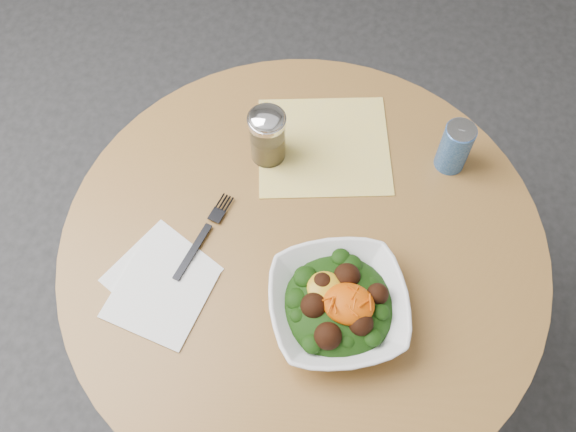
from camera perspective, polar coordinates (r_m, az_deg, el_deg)
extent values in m
plane|color=#2A292C|center=(1.88, 0.89, -12.62)|extent=(6.00, 6.00, 0.00)
cylinder|color=black|center=(1.87, 0.90, -12.49)|extent=(0.52, 0.52, 0.03)
cylinder|color=black|center=(1.54, 1.08, -9.02)|extent=(0.10, 0.10, 0.71)
cylinder|color=#A6753C|center=(1.20, 1.37, -3.04)|extent=(0.90, 0.90, 0.04)
cube|color=yellow|center=(1.29, 3.20, 6.24)|extent=(0.31, 0.29, 0.00)
cube|color=white|center=(1.18, -11.20, -5.15)|extent=(0.22, 0.22, 0.00)
cube|color=white|center=(1.16, -11.32, -6.85)|extent=(0.19, 0.19, 0.00)
imported|color=white|center=(1.10, 4.47, -7.97)|extent=(0.30, 0.30, 0.06)
ellipsoid|color=black|center=(1.11, 4.46, -8.00)|extent=(0.19, 0.19, 0.07)
ellipsoid|color=gold|center=(1.08, 3.30, -6.39)|extent=(0.06, 0.06, 0.02)
ellipsoid|color=#DC5604|center=(1.07, 5.41, -7.78)|extent=(0.09, 0.07, 0.04)
cube|color=black|center=(1.18, -8.47, -3.16)|extent=(0.04, 0.12, 0.00)
cube|color=black|center=(1.21, -6.03, 0.58)|extent=(0.04, 0.07, 0.00)
cylinder|color=silver|center=(1.23, -1.83, 6.90)|extent=(0.07, 0.07, 0.10)
cylinder|color=#A6884D|center=(1.25, -1.80, 6.29)|extent=(0.06, 0.06, 0.06)
cylinder|color=silver|center=(1.19, -1.90, 8.49)|extent=(0.07, 0.07, 0.01)
ellipsoid|color=silver|center=(1.18, -1.91, 8.67)|extent=(0.07, 0.07, 0.03)
cylinder|color=navy|center=(1.26, 14.61, 5.93)|extent=(0.06, 0.06, 0.11)
cylinder|color=silver|center=(1.22, 15.20, 7.41)|extent=(0.06, 0.06, 0.00)
cube|color=silver|center=(1.22, 15.28, 7.73)|extent=(0.01, 0.02, 0.00)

